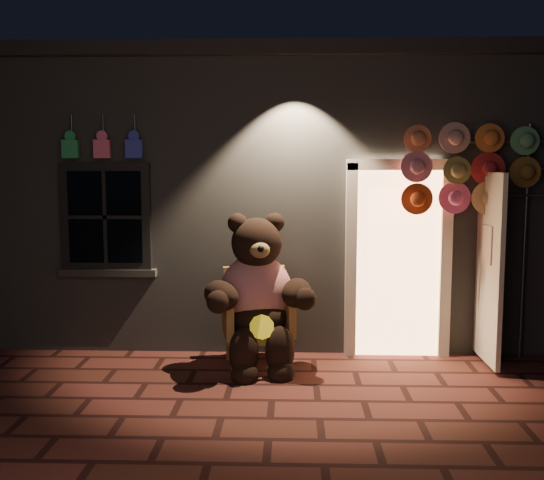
{
  "coord_description": "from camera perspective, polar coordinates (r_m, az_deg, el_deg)",
  "views": [
    {
      "loc": [
        0.18,
        -5.56,
        2.12
      ],
      "look_at": [
        -0.03,
        1.0,
        1.35
      ],
      "focal_mm": 42.0,
      "sensor_mm": 36.0,
      "label": 1
    }
  ],
  "objects": [
    {
      "name": "wicker_armchair",
      "position": [
        6.83,
        -1.38,
        -6.91
      ],
      "size": [
        0.81,
        0.76,
        1.03
      ],
      "rotation": [
        0.0,
        0.0,
        0.19
      ],
      "color": "olive",
      "rests_on": "ground"
    },
    {
      "name": "teddy_bear",
      "position": [
        6.65,
        -1.32,
        -5.03
      ],
      "size": [
        1.22,
        1.05,
        1.71
      ],
      "rotation": [
        0.0,
        0.0,
        0.19
      ],
      "color": "red",
      "rests_on": "ground"
    },
    {
      "name": "shop_building",
      "position": [
        9.56,
        0.79,
        4.38
      ],
      "size": [
        7.3,
        5.95,
        3.51
      ],
      "color": "slate",
      "rests_on": "ground"
    },
    {
      "name": "ground",
      "position": [
        5.95,
        -0.01,
        -14.17
      ],
      "size": [
        60.0,
        60.0,
        0.0
      ],
      "primitive_type": "plane",
      "color": "#5A2722",
      "rests_on": "ground"
    },
    {
      "name": "hat_rack",
      "position": [
        7.09,
        17.25,
        6.13
      ],
      "size": [
        1.65,
        0.22,
        2.58
      ],
      "color": "#59595E",
      "rests_on": "ground"
    }
  ]
}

